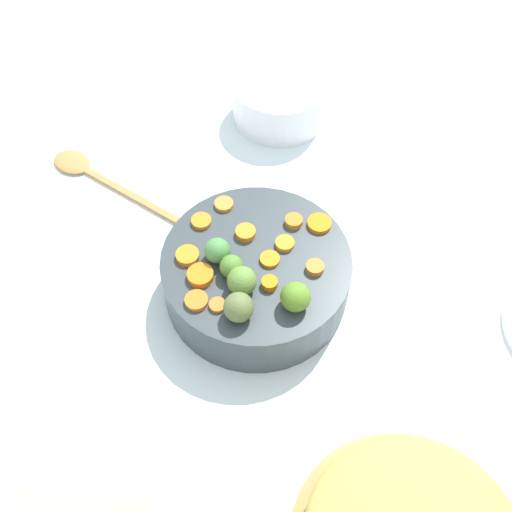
% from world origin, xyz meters
% --- Properties ---
extents(tabletop, '(2.40, 2.40, 0.02)m').
position_xyz_m(tabletop, '(0.00, 0.00, 0.01)').
color(tabletop, white).
rests_on(tabletop, ground).
extents(serving_bowl_carrots, '(0.29, 0.29, 0.09)m').
position_xyz_m(serving_bowl_carrots, '(0.03, 0.00, 0.06)').
color(serving_bowl_carrots, '#353F44').
rests_on(serving_bowl_carrots, tabletop).
extents(carrot_slice_0, '(0.04, 0.04, 0.01)m').
position_xyz_m(carrot_slice_0, '(0.09, 0.07, 0.11)').
color(carrot_slice_0, orange).
rests_on(carrot_slice_0, serving_bowl_carrots).
extents(carrot_slice_1, '(0.03, 0.03, 0.01)m').
position_xyz_m(carrot_slice_1, '(0.14, -0.02, 0.11)').
color(carrot_slice_1, orange).
rests_on(carrot_slice_1, serving_bowl_carrots).
extents(carrot_slice_2, '(0.05, 0.05, 0.01)m').
position_xyz_m(carrot_slice_2, '(0.13, 0.05, 0.11)').
color(carrot_slice_2, orange).
rests_on(carrot_slice_2, serving_bowl_carrots).
extents(carrot_slice_3, '(0.04, 0.04, 0.01)m').
position_xyz_m(carrot_slice_3, '(-0.05, -0.03, 0.11)').
color(carrot_slice_3, orange).
rests_on(carrot_slice_3, serving_bowl_carrots).
extents(carrot_slice_4, '(0.04, 0.04, 0.01)m').
position_xyz_m(carrot_slice_4, '(0.01, -0.01, 0.11)').
color(carrot_slice_4, orange).
rests_on(carrot_slice_4, serving_bowl_carrots).
extents(carrot_slice_5, '(0.04, 0.04, 0.01)m').
position_xyz_m(carrot_slice_5, '(0.01, -0.04, 0.11)').
color(carrot_slice_5, orange).
rests_on(carrot_slice_5, serving_bowl_carrots).
extents(carrot_slice_6, '(0.04, 0.04, 0.01)m').
position_xyz_m(carrot_slice_6, '(0.13, -0.07, 0.11)').
color(carrot_slice_6, orange).
rests_on(carrot_slice_6, serving_bowl_carrots).
extents(carrot_slice_7, '(0.05, 0.05, 0.01)m').
position_xyz_m(carrot_slice_7, '(-0.02, -0.11, 0.11)').
color(carrot_slice_7, orange).
rests_on(carrot_slice_7, serving_bowl_carrots).
extents(carrot_slice_8, '(0.04, 0.04, 0.01)m').
position_xyz_m(carrot_slice_8, '(0.07, -0.03, 0.11)').
color(carrot_slice_8, orange).
rests_on(carrot_slice_8, serving_bowl_carrots).
extents(carrot_slice_9, '(0.03, 0.03, 0.01)m').
position_xyz_m(carrot_slice_9, '(-0.01, 0.03, 0.11)').
color(carrot_slice_9, orange).
rests_on(carrot_slice_9, serving_bowl_carrots).
extents(carrot_slice_10, '(0.04, 0.04, 0.01)m').
position_xyz_m(carrot_slice_10, '(0.07, 0.11, 0.11)').
color(carrot_slice_10, orange).
rests_on(carrot_slice_10, serving_bowl_carrots).
extents(carrot_slice_11, '(0.04, 0.04, 0.01)m').
position_xyz_m(carrot_slice_11, '(0.01, -0.09, 0.11)').
color(carrot_slice_11, orange).
rests_on(carrot_slice_11, serving_bowl_carrots).
extents(carrot_slice_12, '(0.03, 0.03, 0.01)m').
position_xyz_m(carrot_slice_12, '(0.04, 0.10, 0.11)').
color(carrot_slice_12, orange).
rests_on(carrot_slice_12, serving_bowl_carrots).
extents(brussels_sprout_0, '(0.04, 0.04, 0.04)m').
position_xyz_m(brussels_sprout_0, '(0.03, 0.06, 0.13)').
color(brussels_sprout_0, olive).
rests_on(brussels_sprout_0, serving_bowl_carrots).
extents(brussels_sprout_1, '(0.04, 0.04, 0.04)m').
position_xyz_m(brussels_sprout_1, '(0.05, 0.04, 0.13)').
color(brussels_sprout_1, '#4F7E2F').
rests_on(brussels_sprout_1, serving_bowl_carrots).
extents(brussels_sprout_2, '(0.04, 0.04, 0.04)m').
position_xyz_m(brussels_sprout_2, '(0.09, 0.02, 0.13)').
color(brussels_sprout_2, '#478542').
rests_on(brussels_sprout_2, serving_bowl_carrots).
extents(brussels_sprout_3, '(0.04, 0.04, 0.04)m').
position_xyz_m(brussels_sprout_3, '(-0.05, 0.04, 0.13)').
color(brussels_sprout_3, '#588526').
rests_on(brussels_sprout_3, serving_bowl_carrots).
extents(brussels_sprout_4, '(0.04, 0.04, 0.04)m').
position_xyz_m(brussels_sprout_4, '(0.01, 0.10, 0.13)').
color(brussels_sprout_4, '#5A6D3B').
rests_on(brussels_sprout_4, serving_bowl_carrots).
extents(wooden_spoon, '(0.32, 0.07, 0.01)m').
position_xyz_m(wooden_spoon, '(0.42, -0.08, 0.03)').
color(wooden_spoon, '#BD8248').
rests_on(wooden_spoon, tabletop).
extents(casserole_dish, '(0.19, 0.19, 0.09)m').
position_xyz_m(casserole_dish, '(0.19, -0.39, 0.06)').
color(casserole_dish, white).
rests_on(casserole_dish, tabletop).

